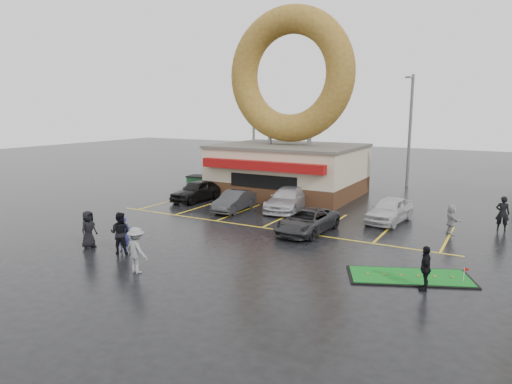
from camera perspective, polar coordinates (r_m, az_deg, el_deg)
The scene contains 18 objects.
ground at distance 21.81m, azimuth -3.56°, elevation -6.44°, with size 120.00×120.00×0.00m, color black.
donut_shop at distance 33.75m, azimuth 4.15°, elevation 7.21°, with size 10.20×8.70×13.50m.
streetlight_left at distance 43.13m, azimuth -0.35°, elevation 8.34°, with size 0.40×2.21×9.00m.
streetlight_mid at distance 39.14m, azimuth 18.68°, elevation 7.60°, with size 0.40×2.21×9.00m.
car_black at distance 31.78m, azimuth -7.35°, elevation 0.17°, with size 1.71×4.25×1.45m, color black.
car_dgrey at distance 28.50m, azimuth -2.76°, elevation -1.13°, with size 1.32×3.80×1.25m, color #2E2E31.
car_silver at distance 28.76m, azimuth 3.99°, elevation -0.89°, with size 1.96×4.82×1.40m, color #B8B8BE.
car_grey at distance 23.63m, azimuth 6.41°, elevation -3.63°, with size 2.03×4.39×1.22m, color #29292B.
car_white at distance 26.70m, azimuth 16.37°, elevation -2.16°, with size 1.66×4.14×1.41m, color silver.
person_blue at distance 21.25m, azimuth -16.18°, elevation -5.06°, with size 0.58×0.38×1.59m, color navy.
person_blackjkt at distance 20.95m, azimuth -16.63°, elevation -4.92°, with size 0.91×0.71×1.86m, color black.
person_hoodie at distance 18.39m, azimuth -14.71°, elevation -7.03°, with size 1.17×0.67×1.81m, color gray.
person_bystander at distance 22.29m, azimuth -20.21°, elevation -4.40°, with size 0.84×0.55×1.73m, color black.
person_cameraman at distance 17.24m, azimuth 20.41°, elevation -8.89°, with size 0.94×0.39×1.60m, color black.
person_walker_near at distance 25.23m, azimuth 23.21°, elevation -3.15°, with size 1.43×0.45×1.54m, color #9C9C9F.
person_walker_far at distance 27.09m, azimuth 28.44°, elevation -2.36°, with size 0.67×0.44×1.84m, color black.
dumpster at distance 34.40m, azimuth -6.88°, elevation 0.83°, with size 1.80×1.20×1.30m, color #194122.
putting_green at distance 18.50m, azimuth 18.64°, elevation -9.98°, with size 4.95×3.59×0.57m.
Camera 1 is at (11.42, -17.48, 6.29)m, focal length 32.00 mm.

